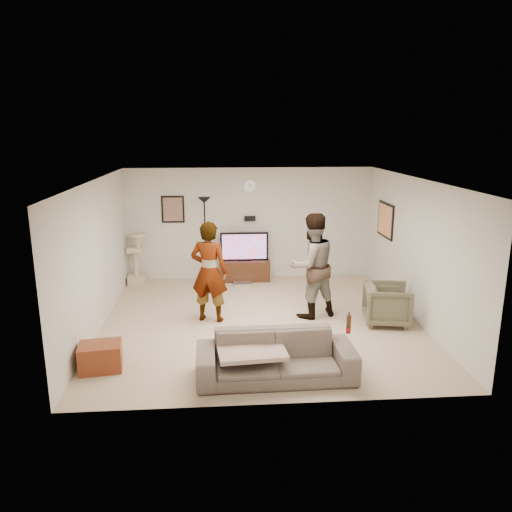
{
  "coord_description": "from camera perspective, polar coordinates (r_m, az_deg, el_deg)",
  "views": [
    {
      "loc": [
        -0.7,
        -8.2,
        3.3
      ],
      "look_at": [
        -0.05,
        0.2,
        1.15
      ],
      "focal_mm": 34.7,
      "sensor_mm": 36.0,
      "label": 1
    }
  ],
  "objects": [
    {
      "name": "console_box",
      "position": [
        10.83,
        -1.57,
        -3.22
      ],
      "size": [
        0.4,
        0.3,
        0.07
      ],
      "primitive_type": "cube",
      "color": "silver",
      "rests_on": "floor"
    },
    {
      "name": "tv_stand",
      "position": [
        11.15,
        -1.35,
        -1.63
      ],
      "size": [
        1.12,
        0.45,
        0.47
      ],
      "primitive_type": "cube",
      "color": "#381D10",
      "rests_on": "floor"
    },
    {
      "name": "tv_screen",
      "position": [
        10.97,
        -1.36,
        1.07
      ],
      "size": [
        0.98,
        0.01,
        0.56
      ],
      "primitive_type": "cube",
      "color": "#406BD1",
      "rests_on": "tv"
    },
    {
      "name": "throw_blanket",
      "position": [
        6.78,
        -0.55,
        -10.8
      ],
      "size": [
        0.96,
        0.78,
        0.06
      ],
      "primitive_type": "cube",
      "rotation": [
        0.0,
        0.0,
        0.09
      ],
      "color": "beige",
      "rests_on": "sofa"
    },
    {
      "name": "wall_back",
      "position": [
        11.17,
        -0.73,
        3.75
      ],
      "size": [
        5.5,
        0.04,
        2.5
      ],
      "primitive_type": "cube",
      "color": "silver",
      "rests_on": "floor"
    },
    {
      "name": "picture_right",
      "position": [
        10.54,
        14.7,
        4.03
      ],
      "size": [
        0.03,
        0.78,
        0.62
      ],
      "primitive_type": "cube",
      "color": "#F19160",
      "rests_on": "wall_right"
    },
    {
      "name": "person_left",
      "position": [
        8.67,
        -5.41,
        -1.82
      ],
      "size": [
        0.75,
        0.59,
        1.8
      ],
      "primitive_type": "imported",
      "rotation": [
        0.0,
        0.0,
        2.87
      ],
      "color": "gray",
      "rests_on": "floor"
    },
    {
      "name": "floor_lamp",
      "position": [
        10.73,
        -5.87,
        1.64
      ],
      "size": [
        0.32,
        0.32,
        1.92
      ],
      "primitive_type": "cylinder",
      "color": "black",
      "rests_on": "floor"
    },
    {
      "name": "wall_right",
      "position": [
        9.13,
        17.93,
        0.65
      ],
      "size": [
        0.04,
        5.5,
        2.5
      ],
      "primitive_type": "cube",
      "color": "silver",
      "rests_on": "floor"
    },
    {
      "name": "person_right",
      "position": [
        8.88,
        6.43,
        -1.12
      ],
      "size": [
        1.12,
        1.0,
        1.9
      ],
      "primitive_type": "imported",
      "rotation": [
        0.0,
        0.0,
        3.5
      ],
      "color": "#385478",
      "rests_on": "floor"
    },
    {
      "name": "ceiling",
      "position": [
        8.27,
        0.48,
        8.85
      ],
      "size": [
        5.5,
        5.5,
        0.02
      ],
      "primitive_type": "cube",
      "color": "white",
      "rests_on": "wall_back"
    },
    {
      "name": "armchair",
      "position": [
        8.96,
        14.89,
        -5.39
      ],
      "size": [
        0.89,
        0.87,
        0.7
      ],
      "primitive_type": "imported",
      "rotation": [
        0.0,
        0.0,
        1.4
      ],
      "color": "brown",
      "rests_on": "floor"
    },
    {
      "name": "picture_back",
      "position": [
        11.11,
        -9.55,
        5.33
      ],
      "size": [
        0.42,
        0.03,
        0.52
      ],
      "primitive_type": "cube",
      "color": "#815F4F",
      "rests_on": "wall_back"
    },
    {
      "name": "side_table",
      "position": [
        7.45,
        -17.48,
        -11.02
      ],
      "size": [
        0.64,
        0.51,
        0.39
      ],
      "primitive_type": "cube",
      "rotation": [
        0.0,
        0.0,
        0.14
      ],
      "color": "maroon",
      "rests_on": "floor"
    },
    {
      "name": "toy_ball",
      "position": [
        8.38,
        -3.84,
        -8.67
      ],
      "size": [
        0.06,
        0.06,
        0.06
      ],
      "primitive_type": "sphere",
      "color": "teal",
      "rests_on": "floor"
    },
    {
      "name": "wall_left",
      "position": [
        8.7,
        -17.89,
        -0.0
      ],
      "size": [
        0.04,
        5.5,
        2.5
      ],
      "primitive_type": "cube",
      "color": "silver",
      "rests_on": "floor"
    },
    {
      "name": "sofa",
      "position": [
        6.85,
        2.29,
        -11.53
      ],
      "size": [
        2.16,
        0.87,
        0.63
      ],
      "primitive_type": "imported",
      "rotation": [
        0.0,
        0.0,
        0.02
      ],
      "color": "#65584F",
      "rests_on": "floor"
    },
    {
      "name": "wall_front",
      "position": [
        5.87,
        2.76,
        -6.13
      ],
      "size": [
        5.5,
        0.04,
        2.5
      ],
      "primitive_type": "cube",
      "color": "silver",
      "rests_on": "floor"
    },
    {
      "name": "tv",
      "position": [
        11.01,
        -1.37,
        1.12
      ],
      "size": [
        1.07,
        0.08,
        0.63
      ],
      "primitive_type": "cube",
      "color": "black",
      "rests_on": "tv_stand"
    },
    {
      "name": "wall_clock",
      "position": [
        11.01,
        -0.74,
        8.07
      ],
      "size": [
        0.26,
        0.04,
        0.26
      ],
      "primitive_type": "cylinder",
      "rotation": [
        1.57,
        0.0,
        0.0
      ],
      "color": "white",
      "rests_on": "wall_back"
    },
    {
      "name": "floor",
      "position": [
        8.87,
        0.45,
        -7.57
      ],
      "size": [
        5.5,
        5.5,
        0.02
      ],
      "primitive_type": "cube",
      "color": "tan",
      "rests_on": "ground"
    },
    {
      "name": "cat_tree",
      "position": [
        11.13,
        -13.72,
        -0.27
      ],
      "size": [
        0.38,
        0.38,
        1.15
      ],
      "primitive_type": "cube",
      "rotation": [
        0.0,
        0.0,
        0.05
      ],
      "color": "#C4B397",
      "rests_on": "floor"
    },
    {
      "name": "beer_bottle",
      "position": [
        6.85,
        10.63,
        -7.76
      ],
      "size": [
        0.06,
        0.06,
        0.25
      ],
      "primitive_type": "cylinder",
      "color": "#422211",
      "rests_on": "sofa"
    },
    {
      "name": "wall_speaker",
      "position": [
        11.08,
        -0.72,
        4.35
      ],
      "size": [
        0.25,
        0.1,
        0.1
      ],
      "primitive_type": "cube",
      "color": "black",
      "rests_on": "wall_back"
    }
  ]
}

